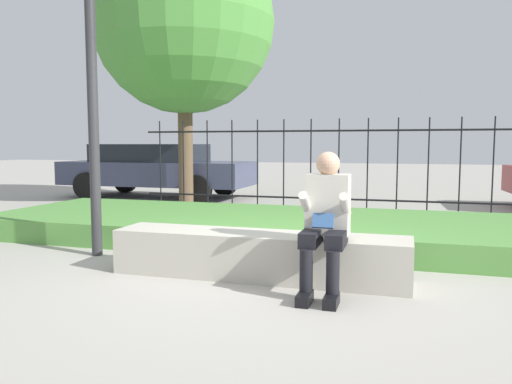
# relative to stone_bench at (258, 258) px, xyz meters

# --- Properties ---
(ground_plane) EXTENTS (60.00, 60.00, 0.00)m
(ground_plane) POSITION_rel_stone_bench_xyz_m (0.00, 0.00, -0.20)
(ground_plane) COLOR #A8A399
(stone_bench) EXTENTS (2.90, 0.56, 0.44)m
(stone_bench) POSITION_rel_stone_bench_xyz_m (0.00, 0.00, 0.00)
(stone_bench) COLOR #B7B2A3
(stone_bench) RESTS_ON ground_plane
(person_seated_reader) EXTENTS (0.42, 0.73, 1.24)m
(person_seated_reader) POSITION_rel_stone_bench_xyz_m (0.71, -0.31, 0.48)
(person_seated_reader) COLOR black
(person_seated_reader) RESTS_ON ground_plane
(grass_berm) EXTENTS (8.88, 2.67, 0.30)m
(grass_berm) POSITION_rel_stone_bench_xyz_m (0.00, 2.04, -0.05)
(grass_berm) COLOR #569342
(grass_berm) RESTS_ON ground_plane
(iron_fence) EXTENTS (6.88, 0.03, 1.75)m
(iron_fence) POSITION_rel_stone_bench_xyz_m (0.00, 4.10, 0.71)
(iron_fence) COLOR black
(iron_fence) RESTS_ON ground_plane
(car_parked_left) EXTENTS (4.67, 1.93, 1.31)m
(car_parked_left) POSITION_rel_stone_bench_xyz_m (-4.53, 6.42, 0.51)
(car_parked_left) COLOR #383D56
(car_parked_left) RESTS_ON ground_plane
(street_lamp) EXTENTS (0.28, 0.28, 4.33)m
(street_lamp) POSITION_rel_stone_bench_xyz_m (-2.10, 0.40, 2.44)
(street_lamp) COLOR #2D2D30
(street_lamp) RESTS_ON ground_plane
(tree_behind_fence) EXTENTS (3.79, 3.79, 5.74)m
(tree_behind_fence) POSITION_rel_stone_bench_xyz_m (-3.17, 5.23, 3.64)
(tree_behind_fence) COLOR brown
(tree_behind_fence) RESTS_ON ground_plane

